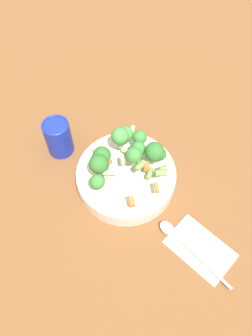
{
  "coord_description": "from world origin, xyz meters",
  "views": [
    {
      "loc": [
        -0.32,
        0.23,
        0.69
      ],
      "look_at": [
        0.0,
        0.0,
        0.06
      ],
      "focal_mm": 35.0,
      "sensor_mm": 36.0,
      "label": 1
    }
  ],
  "objects": [
    {
      "name": "ground_plane",
      "position": [
        0.0,
        0.0,
        0.0
      ],
      "size": [
        3.0,
        3.0,
        0.0
      ],
      "primitive_type": "plane",
      "color": "brown"
    },
    {
      "name": "bowl",
      "position": [
        0.0,
        0.0,
        0.03
      ],
      "size": [
        0.23,
        0.23,
        0.05
      ],
      "color": "silver",
      "rests_on": "ground_plane"
    },
    {
      "name": "pasta_salad",
      "position": [
        0.02,
        -0.01,
        0.09
      ],
      "size": [
        0.19,
        0.19,
        0.08
      ],
      "color": "#8CB766",
      "rests_on": "bowl"
    },
    {
      "name": "cup",
      "position": [
        0.18,
        0.08,
        0.05
      ],
      "size": [
        0.06,
        0.06,
        0.1
      ],
      "color": "#192DAD",
      "rests_on": "ground_plane"
    },
    {
      "name": "napkin",
      "position": [
        -0.23,
        -0.03,
        0.0
      ],
      "size": [
        0.15,
        0.11,
        0.01
      ],
      "color": "beige",
      "rests_on": "ground_plane"
    },
    {
      "name": "spoon",
      "position": [
        -0.2,
        -0.01,
        0.01
      ],
      "size": [
        0.19,
        0.04,
        0.01
      ],
      "rotation": [
        0.0,
        0.0,
        6.39
      ],
      "color": "silver",
      "rests_on": "napkin"
    }
  ]
}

